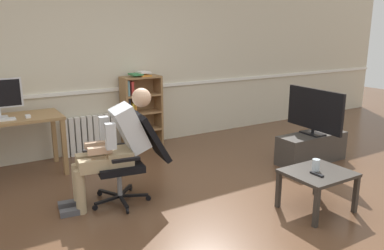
% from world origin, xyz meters
% --- Properties ---
extents(ground_plane, '(18.00, 18.00, 0.00)m').
position_xyz_m(ground_plane, '(0.00, 0.00, 0.00)').
color(ground_plane, brown).
extents(back_wall, '(12.00, 0.13, 2.70)m').
position_xyz_m(back_wall, '(0.00, 2.65, 1.35)').
color(back_wall, beige).
rests_on(back_wall, ground_plane).
extents(computer_desk, '(1.40, 0.66, 0.76)m').
position_xyz_m(computer_desk, '(-1.77, 2.15, 0.66)').
color(computer_desk, '#9E7547').
rests_on(computer_desk, ground_plane).
extents(computer_mouse, '(0.06, 0.10, 0.03)m').
position_xyz_m(computer_mouse, '(-1.48, 2.03, 0.77)').
color(computer_mouse, white).
rests_on(computer_mouse, computer_desk).
extents(bookshelf, '(0.60, 0.29, 1.19)m').
position_xyz_m(bookshelf, '(0.16, 2.44, 0.56)').
color(bookshelf, olive).
rests_on(bookshelf, ground_plane).
extents(radiator, '(0.78, 0.08, 0.57)m').
position_xyz_m(radiator, '(-0.59, 2.54, 0.29)').
color(radiator, white).
rests_on(radiator, ground_plane).
extents(office_chair, '(0.88, 0.62, 0.95)m').
position_xyz_m(office_chair, '(-0.66, 0.72, 0.52)').
color(office_chair, black).
rests_on(office_chair, ground_plane).
extents(person_seated, '(1.01, 0.44, 1.22)m').
position_xyz_m(person_seated, '(-0.85, 0.74, 0.65)').
color(person_seated, tan).
rests_on(person_seated, ground_plane).
extents(tv_stand, '(1.04, 0.37, 0.40)m').
position_xyz_m(tv_stand, '(1.92, 0.55, 0.20)').
color(tv_stand, '#3D3833').
rests_on(tv_stand, ground_plane).
extents(tv_screen, '(0.22, 0.96, 0.63)m').
position_xyz_m(tv_screen, '(1.92, 0.55, 0.73)').
color(tv_screen, black).
rests_on(tv_screen, tv_stand).
extents(coffee_table, '(0.64, 0.55, 0.41)m').
position_xyz_m(coffee_table, '(0.82, -0.48, 0.36)').
color(coffee_table, '#332D28').
rests_on(coffee_table, ground_plane).
extents(drinking_glass, '(0.08, 0.08, 0.12)m').
position_xyz_m(drinking_glass, '(0.82, -0.45, 0.47)').
color(drinking_glass, silver).
rests_on(drinking_glass, coffee_table).
extents(spare_remote, '(0.04, 0.15, 0.02)m').
position_xyz_m(spare_remote, '(0.73, -0.54, 0.42)').
color(spare_remote, black).
rests_on(spare_remote, coffee_table).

